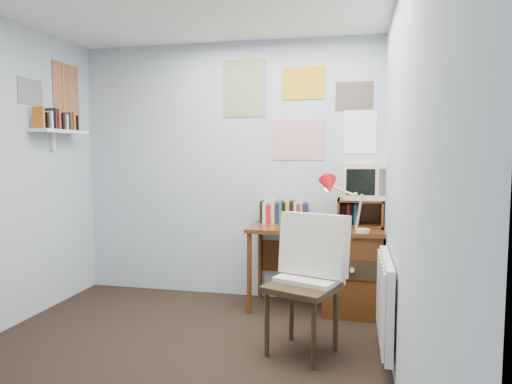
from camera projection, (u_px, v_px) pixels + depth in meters
ground at (154, 375)px, 2.93m from camera, size 3.50×3.50×0.00m
back_wall at (227, 171)px, 4.52m from camera, size 3.00×0.02×2.50m
right_wall at (404, 185)px, 2.50m from camera, size 0.02×3.50×2.50m
desk at (345, 267)px, 4.09m from camera, size 1.20×0.55×0.76m
desk_chair at (302, 288)px, 3.20m from camera, size 0.63×0.62×0.96m
desk_lamp at (363, 208)px, 3.80m from camera, size 0.35×0.32×0.42m
tv_riser at (360, 213)px, 4.13m from camera, size 0.40×0.30×0.25m
crt_tv at (364, 179)px, 4.11m from camera, size 0.39×0.37×0.36m
book_row at (292, 212)px, 4.33m from camera, size 0.60×0.14×0.22m
radiator at (386, 300)px, 3.12m from camera, size 0.09×0.80×0.60m
wall_shelf at (60, 132)px, 4.15m from camera, size 0.20×0.62×0.24m
posters_back at (298, 108)px, 4.32m from camera, size 1.20×0.01×0.90m
posters_left at (49, 90)px, 4.14m from camera, size 0.01×0.70×0.60m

